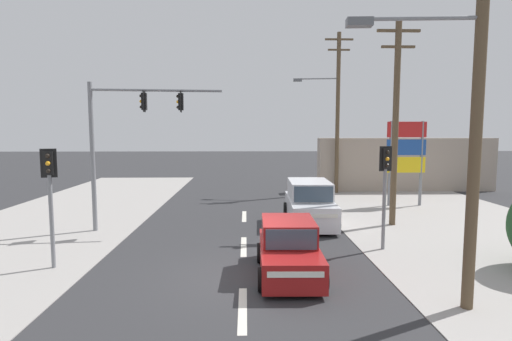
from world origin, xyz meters
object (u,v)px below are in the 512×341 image
suv_crossing_left (309,204)px  pedestal_signal_right_kerb (385,180)px  utility_pole_midground_right (396,119)px  utility_pole_background_right (336,108)px  traffic_signal_mast (125,129)px  utility_pole_foreground_right (471,95)px  shopping_plaza_sign (406,151)px  hatchback_oncoming_near (289,250)px  pedestal_signal_left_kerb (50,188)px

suv_crossing_left → pedestal_signal_right_kerb: bearing=-63.4°
utility_pole_midground_right → utility_pole_background_right: bearing=93.2°
suv_crossing_left → traffic_signal_mast: bearing=-173.5°
utility_pole_foreground_right → pedestal_signal_right_kerb: size_ratio=2.53×
utility_pole_foreground_right → utility_pole_background_right: (0.91, 17.24, 0.68)m
traffic_signal_mast → utility_pole_midground_right: bearing=3.0°
pedestal_signal_right_kerb → shopping_plaza_sign: shopping_plaza_sign is taller
traffic_signal_mast → hatchback_oncoming_near: (6.07, -5.22, -3.44)m
utility_pole_midground_right → pedestal_signal_right_kerb: (-1.64, -3.57, -2.14)m
utility_pole_foreground_right → hatchback_oncoming_near: bearing=147.8°
pedestal_signal_left_kerb → suv_crossing_left: pedestal_signal_left_kerb is taller
utility_pole_foreground_right → pedestal_signal_left_kerb: size_ratio=2.53×
pedestal_signal_left_kerb → utility_pole_background_right: bearing=51.0°
utility_pole_background_right → traffic_signal_mast: bearing=-137.8°
utility_pole_midground_right → suv_crossing_left: (-3.57, 0.29, -3.68)m
utility_pole_midground_right → utility_pole_background_right: 9.16m
utility_pole_foreground_right → pedestal_signal_left_kerb: (-10.64, 2.97, -2.44)m
utility_pole_foreground_right → traffic_signal_mast: size_ratio=1.50×
pedestal_signal_left_kerb → suv_crossing_left: size_ratio=0.78×
shopping_plaza_sign → hatchback_oncoming_near: 12.87m
utility_pole_background_right → pedestal_signal_left_kerb: utility_pole_background_right is taller
utility_pole_midground_right → traffic_signal_mast: (-11.21, -0.59, -0.42)m
traffic_signal_mast → suv_crossing_left: traffic_signal_mast is taller
pedestal_signal_left_kerb → shopping_plaza_sign: (14.37, 9.62, 0.57)m
shopping_plaza_sign → suv_crossing_left: shopping_plaza_sign is taller
shopping_plaza_sign → hatchback_oncoming_near: shopping_plaza_sign is taller
suv_crossing_left → hatchback_oncoming_near: suv_crossing_left is taller
traffic_signal_mast → hatchback_oncoming_near: 8.72m
traffic_signal_mast → shopping_plaza_sign: traffic_signal_mast is taller
pedestal_signal_left_kerb → shopping_plaza_sign: size_ratio=0.77×
pedestal_signal_left_kerb → traffic_signal_mast: bearing=79.4°
utility_pole_midground_right → utility_pole_foreground_right: bearing=-99.9°
utility_pole_foreground_right → suv_crossing_left: bearing=104.3°
utility_pole_midground_right → pedestal_signal_right_kerb: size_ratio=2.43×
utility_pole_foreground_right → pedestal_signal_right_kerb: bearing=92.7°
shopping_plaza_sign → traffic_signal_mast: bearing=-159.6°
traffic_signal_mast → shopping_plaza_sign: (13.51, 5.03, -1.16)m
pedestal_signal_left_kerb → hatchback_oncoming_near: pedestal_signal_left_kerb is taller
utility_pole_midground_right → shopping_plaza_sign: bearing=62.6°
utility_pole_background_right → suv_crossing_left: (-3.05, -8.80, -4.65)m
shopping_plaza_sign → hatchback_oncoming_near: bearing=-126.0°
traffic_signal_mast → shopping_plaza_sign: size_ratio=1.30×
traffic_signal_mast → utility_pole_foreground_right: bearing=-37.7°
pedestal_signal_right_kerb → traffic_signal_mast: bearing=162.7°
pedestal_signal_right_kerb → pedestal_signal_left_kerb: bearing=-171.2°
utility_pole_foreground_right → traffic_signal_mast: bearing=142.3°
utility_pole_midground_right → utility_pole_background_right: size_ratio=0.84×
utility_pole_foreground_right → utility_pole_background_right: bearing=87.0°
utility_pole_midground_right → utility_pole_background_right: utility_pole_background_right is taller
pedestal_signal_right_kerb → hatchback_oncoming_near: pedestal_signal_right_kerb is taller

